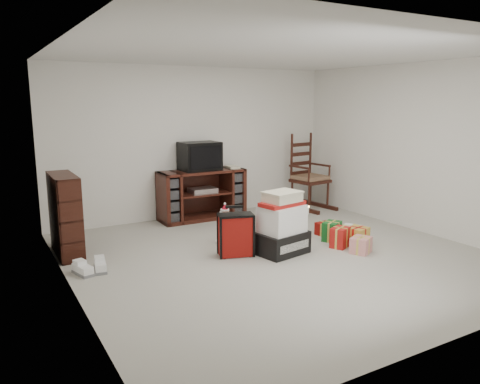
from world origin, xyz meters
The scene contains 13 objects.
room centered at (0.00, 0.00, 1.25)m, with size 5.01×5.01×2.51m.
tv_stand centered at (-0.03, 2.21, 0.41)m, with size 1.44×0.52×0.82m.
bookshelf centered at (-2.33, 1.39, 0.50)m, with size 0.28×0.85×1.04m.
rocking_chair centered at (2.01, 2.00, 0.48)m, with size 0.68×1.00×1.41m.
gift_pile centered at (0.08, 0.06, 0.35)m, with size 0.71×0.57×0.80m.
red_suitcase centered at (-0.48, 0.26, 0.28)m, with size 0.47×0.34×0.64m.
stocking centered at (0.13, 0.26, 0.27)m, with size 0.26×0.11×0.55m, color #127B0D, non-canonical shape.
teddy_bear centered at (0.18, 0.12, 0.16)m, with size 0.24×0.21×0.36m.
santa_figurine centered at (0.75, 0.63, 0.21)m, with size 0.27×0.26×0.55m.
mrs_claus_figurine centered at (-0.35, 0.80, 0.22)m, with size 0.27×0.26×0.56m.
sneaker_pair centered at (-2.21, 0.56, 0.06)m, with size 0.40×0.34×0.11m.
gift_cluster centered at (1.09, -0.02, 0.12)m, with size 0.72×1.00×0.24m.
crt_television centered at (-0.05, 2.23, 1.05)m, with size 0.64×0.47×0.46m.
Camera 1 is at (-3.26, -4.71, 1.95)m, focal length 35.00 mm.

